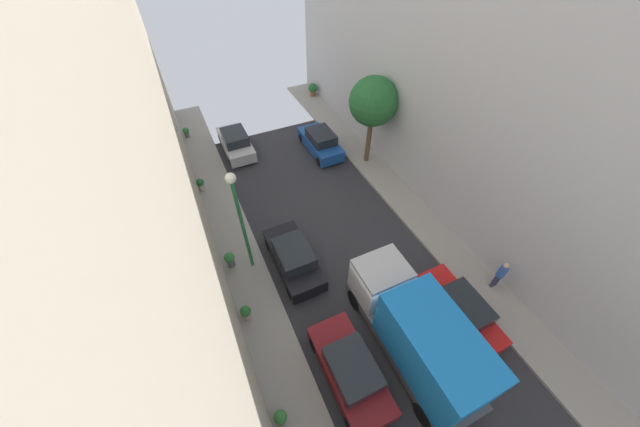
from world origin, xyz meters
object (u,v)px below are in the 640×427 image
object	(u,v)px
potted_plant_1	(313,89)
potted_plant_2	(280,418)
parked_car_right_1	(458,311)
potted_plant_0	(200,184)
potted_plant_3	(186,132)
potted_plant_5	(246,313)
lamp_post	(239,212)
parked_car_left_2	(294,258)
parked_car_left_3	(236,143)
pedestrian	(500,274)
parked_car_right_2	(320,142)
potted_plant_4	(230,259)
street_tree_1	(373,102)
delivery_truck	(417,333)
parked_car_left_1	(350,370)

from	to	relation	value
potted_plant_1	potted_plant_2	size ratio (longest dim) A/B	1.51
parked_car_right_1	potted_plant_2	distance (m)	8.36
potted_plant_0	potted_plant_2	size ratio (longest dim) A/B	1.21
potted_plant_2	potted_plant_3	world-z (taller)	potted_plant_3
potted_plant_5	lamp_post	distance (m)	4.42
parked_car_left_2	lamp_post	bearing A→B (deg)	154.77
parked_car_left_2	parked_car_left_3	size ratio (longest dim) A/B	1.00
pedestrian	parked_car_left_2	bearing A→B (deg)	147.93
potted_plant_0	potted_plant_2	xyz separation A→B (m)	(0.15, -13.66, -0.10)
potted_plant_2	lamp_post	bearing A→B (deg)	81.47
parked_car_right_1	parked_car_right_2	distance (m)	14.04
parked_car_left_2	parked_car_right_2	bearing A→B (deg)	57.41
parked_car_left_2	potted_plant_3	bearing A→B (deg)	101.77
parked_car_left_2	potted_plant_4	distance (m)	3.15
street_tree_1	potted_plant_2	xyz separation A→B (m)	(-10.64, -12.03, -3.83)
parked_car_left_2	street_tree_1	size ratio (longest dim) A/B	0.73
delivery_truck	street_tree_1	distance (m)	13.15
pedestrian	potted_plant_0	size ratio (longest dim) A/B	1.99
parked_car_left_2	parked_car_right_1	xyz separation A→B (m)	(5.40, -5.60, 0.00)
delivery_truck	potted_plant_3	bearing A→B (deg)	105.73
potted_plant_4	pedestrian	bearing A→B (deg)	-30.21
parked_car_right_1	potted_plant_4	xyz separation A→B (m)	(-8.26, 6.90, -0.05)
parked_car_left_3	parked_car_right_1	distance (m)	17.36
potted_plant_1	parked_car_left_2	bearing A→B (deg)	-117.09
pedestrian	potted_plant_5	xyz separation A→B (m)	(-11.08, 3.36, -0.49)
delivery_truck	pedestrian	distance (m)	5.55
delivery_truck	lamp_post	distance (m)	8.52
parked_car_left_2	potted_plant_4	xyz separation A→B (m)	(-2.86, 1.31, -0.05)
pedestrian	potted_plant_5	bearing A→B (deg)	163.11
parked_car_left_1	potted_plant_5	world-z (taller)	parked_car_left_1
street_tree_1	potted_plant_5	world-z (taller)	street_tree_1
street_tree_1	potted_plant_1	xyz separation A→B (m)	(0.52, 10.10, -3.63)
street_tree_1	delivery_truck	bearing A→B (deg)	-112.76
potted_plant_3	potted_plant_5	size ratio (longest dim) A/B	0.92
parked_car_left_2	potted_plant_5	world-z (taller)	parked_car_left_2
parked_car_left_1	potted_plant_3	world-z (taller)	parked_car_left_1
parked_car_right_2	potted_plant_4	size ratio (longest dim) A/B	4.69
parked_car_left_2	street_tree_1	xyz separation A→B (m)	(7.69, 5.95, 3.66)
parked_car_right_1	delivery_truck	xyz separation A→B (m)	(-2.70, -0.34, 1.07)
parked_car_left_3	potted_plant_5	world-z (taller)	parked_car_left_3
potted_plant_1	potted_plant_5	size ratio (longest dim) A/B	1.32
parked_car_left_3	parked_car_right_1	xyz separation A→B (m)	(5.40, -16.50, 0.00)
potted_plant_5	parked_car_left_3	bearing A→B (deg)	76.92
parked_car_right_2	potted_plant_1	xyz separation A→B (m)	(2.81, 7.61, 0.03)
potted_plant_2	parked_car_left_2	bearing A→B (deg)	64.14
potted_plant_0	potted_plant_5	distance (m)	9.32
potted_plant_4	potted_plant_1	bearing A→B (deg)	53.09
parked_car_right_2	lamp_post	distance (m)	10.99
parked_car_left_1	lamp_post	distance (m)	7.66
delivery_truck	pedestrian	world-z (taller)	delivery_truck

